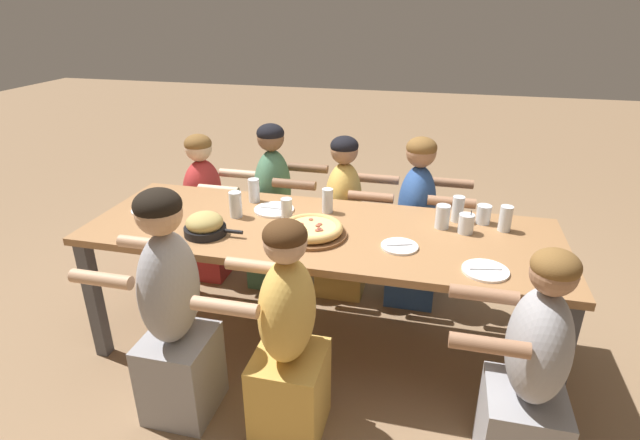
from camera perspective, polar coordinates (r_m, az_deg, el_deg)
ground_plane at (r=3.10m, az=0.00°, el=-13.94°), size 18.00×18.00×0.00m
dining_table at (r=2.73m, az=0.00°, el=-2.36°), size 2.54×0.87×0.77m
pizza_board_main at (r=2.60m, az=-0.94°, el=-1.14°), size 0.37×0.37×0.07m
skillet_bowl at (r=2.68m, az=-13.01°, el=-0.58°), size 0.32×0.22×0.12m
empty_plate_a at (r=2.52m, az=9.07°, el=-2.99°), size 0.19×0.19×0.02m
empty_plate_b at (r=2.93m, az=-5.27°, el=1.20°), size 0.23×0.23×0.02m
empty_plate_c at (r=2.40m, az=18.38°, el=-5.50°), size 0.21×0.21×0.02m
empty_plate_d at (r=3.08m, az=-19.12°, el=1.06°), size 0.18×0.18×0.02m
cocktail_glass_blue at (r=2.74m, az=16.35°, el=-0.50°), size 0.08×0.08×0.13m
drinking_glass_a at (r=2.86m, az=-9.61°, el=1.57°), size 0.07×0.07×0.15m
drinking_glass_b at (r=2.88m, az=0.86°, el=2.08°), size 0.06×0.06×0.14m
drinking_glass_c at (r=2.77m, az=-3.83°, el=1.00°), size 0.06×0.06×0.13m
drinking_glass_d at (r=2.82m, az=20.42°, el=0.04°), size 0.07×0.07×0.14m
drinking_glass_e at (r=3.06m, az=-7.56°, el=3.38°), size 0.07×0.07×0.14m
drinking_glass_f at (r=2.76m, az=13.82°, el=0.28°), size 0.08×0.08×0.13m
drinking_glass_g at (r=2.87m, az=15.45°, el=1.06°), size 0.07×0.07×0.14m
drinking_glass_h at (r=2.89m, az=18.17°, el=0.53°), size 0.08×0.08×0.10m
diner_far_left at (r=3.71m, az=-12.96°, el=0.79°), size 0.51×0.40×1.06m
diner_near_center at (r=2.29m, az=-3.73°, el=-13.93°), size 0.51×0.40×1.10m
diner_far_midright at (r=3.34m, az=10.83°, el=-1.05°), size 0.51×0.40×1.14m
diner_near_right at (r=2.27m, az=22.75°, el=-16.84°), size 0.51×0.40×1.09m
diner_near_midleft at (r=2.46m, az=-16.47°, el=-10.59°), size 0.51×0.40×1.19m
diner_far_center at (r=3.39m, az=2.67°, el=-0.48°), size 0.51×0.40×1.11m
diner_far_midleft at (r=3.50m, az=-5.25°, el=0.69°), size 0.51×0.40×1.16m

